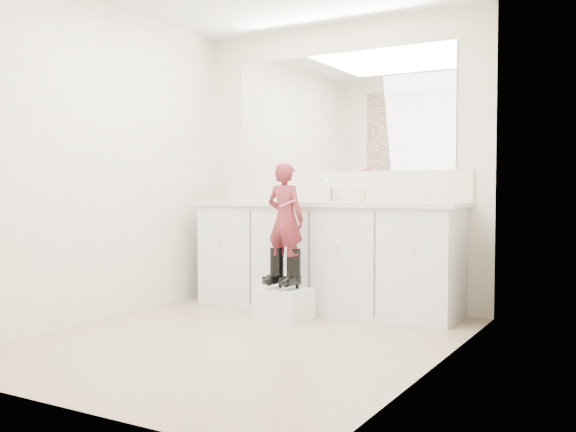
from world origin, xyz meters
The scene contains 18 objects.
floor centered at (0.00, 0.00, 0.00)m, with size 3.00×3.00×0.00m, color #886D59.
wall_back centered at (0.00, 1.50, 1.20)m, with size 2.60×2.60×0.00m, color beige.
wall_front centered at (0.00, -1.50, 1.20)m, with size 2.60×2.60×0.00m, color beige.
wall_left centered at (-1.30, 0.00, 1.20)m, with size 3.00×3.00×0.00m, color beige.
wall_right centered at (1.30, 0.00, 1.20)m, with size 3.00×3.00×0.00m, color beige.
vanity_cabinet centered at (0.00, 1.23, 0.42)m, with size 2.20×0.55×0.85m, color silver.
countertop centered at (0.00, 1.21, 0.87)m, with size 2.28×0.58×0.04m, color beige.
backsplash centered at (0.00, 1.49, 1.02)m, with size 2.28×0.03×0.25m, color beige.
mirror centered at (0.00, 1.49, 1.64)m, with size 2.00×0.02×1.00m, color white.
dot_panel centered at (0.00, -1.49, 1.65)m, with size 2.00×0.01×1.20m, color #472819.
faucet centered at (0.00, 1.38, 0.94)m, with size 0.08×0.08×0.10m, color silver.
cup centered at (0.33, 1.19, 0.94)m, with size 0.11×0.11×0.10m, color beige.
soap_bottle centered at (-0.41, 1.23, 0.99)m, with size 0.09×0.09×0.20m, color silver.
step_stool centered at (-0.08, 0.70, 0.12)m, with size 0.37×0.31×0.24m, color silver.
boot_left centered at (-0.16, 0.72, 0.39)m, with size 0.11×0.21×0.31m, color black, non-canonical shape.
boot_right centered at (-0.01, 0.72, 0.39)m, with size 0.11×0.21×0.31m, color black, non-canonical shape.
toddler centered at (-0.08, 0.72, 0.76)m, with size 0.31×0.20×0.85m, color #9D303F.
toothbrush centered at (-0.01, 0.64, 0.89)m, with size 0.01×0.01×0.14m, color pink.
Camera 1 is at (2.35, -3.47, 0.99)m, focal length 40.00 mm.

